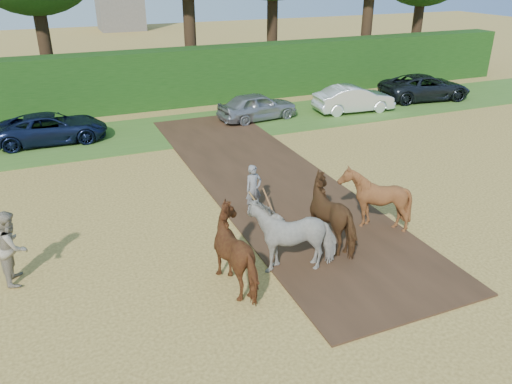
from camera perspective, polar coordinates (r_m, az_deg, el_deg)
name	(u,v)px	position (r m, az deg, el deg)	size (l,w,h in m)	color
ground	(327,298)	(12.02, 8.08, -11.88)	(120.00, 120.00, 0.00)	gold
earth_strip	(265,179)	(18.04, 1.05, 1.52)	(4.50, 17.00, 0.05)	#472D1C
grass_verge	(176,130)	(23.86, -9.13, 7.02)	(50.00, 5.00, 0.03)	#38601E
hedgerow	(153,80)	(27.75, -11.70, 12.47)	(46.00, 1.60, 3.00)	#14380F
spectator_near	(12,247)	(13.37, -26.12, -5.62)	(0.91, 0.71, 1.87)	#C0B397
plough_team	(313,222)	(13.25, 6.53, -3.38)	(6.16, 4.91, 1.85)	brown
parked_cars	(193,114)	(23.85, -7.20, 8.82)	(35.71, 3.19, 1.45)	silver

